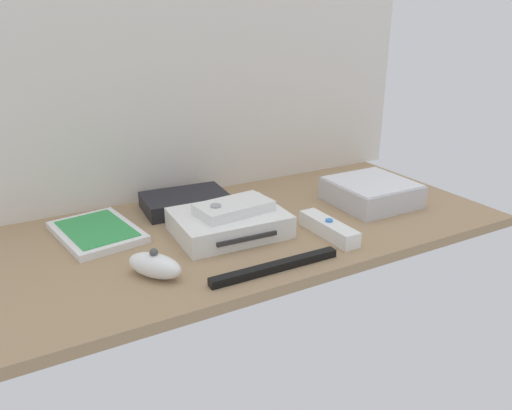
{
  "coord_description": "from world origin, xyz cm",
  "views": [
    {
      "loc": [
        -46.17,
        -82.5,
        40.49
      ],
      "look_at": [
        0.0,
        0.0,
        4.0
      ],
      "focal_mm": 35.02,
      "sensor_mm": 36.0,
      "label": 1
    }
  ],
  "objects": [
    {
      "name": "game_console",
      "position": [
        -7.02,
        -1.79,
        2.2
      ],
      "size": [
        21.71,
        17.24,
        4.4
      ],
      "rotation": [
        0.0,
        0.0,
        -0.05
      ],
      "color": "white",
      "rests_on": "ground_plane"
    },
    {
      "name": "mini_computer",
      "position": [
        28.38,
        -2.56,
        2.64
      ],
      "size": [
        17.17,
        17.17,
        5.3
      ],
      "rotation": [
        0.0,
        0.0,
        -0.01
      ],
      "color": "silver",
      "rests_on": "ground_plane"
    },
    {
      "name": "game_case",
      "position": [
        -29.97,
        9.77,
        0.76
      ],
      "size": [
        16.31,
        20.84,
        1.56
      ],
      "rotation": [
        0.0,
        0.0,
        0.15
      ],
      "color": "white",
      "rests_on": "ground_plane"
    },
    {
      "name": "remote_classic_pad",
      "position": [
        -6.14,
        -2.14,
        5.41
      ],
      "size": [
        15.09,
        9.32,
        2.4
      ],
      "rotation": [
        0.0,
        0.0,
        0.09
      ],
      "color": "white",
      "rests_on": "game_console"
    },
    {
      "name": "remote_nunchuk",
      "position": [
        -25.28,
        -11.35,
        2.04
      ],
      "size": [
        9.3,
        10.73,
        5.1
      ],
      "rotation": [
        0.0,
        0.0,
        0.6
      ],
      "color": "white",
      "rests_on": "ground_plane"
    },
    {
      "name": "remote_wand",
      "position": [
        9.27,
        -12.24,
        1.51
      ],
      "size": [
        3.8,
        14.85,
        3.4
      ],
      "rotation": [
        0.0,
        0.0,
        0.01
      ],
      "color": "white",
      "rests_on": "ground_plane"
    },
    {
      "name": "network_router",
      "position": [
        -9.66,
        14.64,
        1.7
      ],
      "size": [
        18.85,
        13.34,
        3.4
      ],
      "rotation": [
        0.0,
        0.0,
        -0.08
      ],
      "color": "black",
      "rests_on": "ground_plane"
    },
    {
      "name": "back_wall",
      "position": [
        0.0,
        24.6,
        32.0
      ],
      "size": [
        110.0,
        1.2,
        64.0
      ],
      "primitive_type": "cube",
      "color": "silver",
      "rests_on": "ground"
    },
    {
      "name": "sensor_bar",
      "position": [
        -7.05,
        -19.28,
        0.7
      ],
      "size": [
        24.02,
        2.08,
        1.4
      ],
      "primitive_type": "cube",
      "rotation": [
        0.0,
        0.0,
        -0.01
      ],
      "color": "black",
      "rests_on": "ground_plane"
    },
    {
      "name": "ground_plane",
      "position": [
        0.0,
        0.0,
        -1.0
      ],
      "size": [
        100.0,
        48.0,
        2.0
      ],
      "primitive_type": "cube",
      "color": "#9E7F5B",
      "rests_on": "ground"
    }
  ]
}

